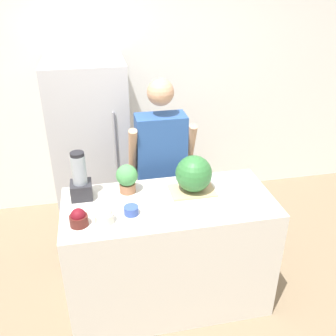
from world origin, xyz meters
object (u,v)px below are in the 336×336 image
Objects in this scene: blender at (80,180)px; potted_plant at (127,178)px; person at (161,171)px; watermelon at (194,174)px; bowl_cherries at (79,218)px; bowl_small_blue at (131,210)px; refrigerator at (92,146)px; bowl_cream at (104,215)px.

blender reaches higher than potted_plant.
person reaches higher than watermelon.
bowl_cherries is 1.22× the size of bowl_small_blue.
watermelon is 2.23× the size of bowl_cherries.
refrigerator reaches higher than bowl_cherries.
refrigerator is 1.13m from potted_plant.
bowl_cream is 0.35× the size of blender.
person is 0.58m from potted_plant.
watermelon reaches higher than bowl_cherries.
watermelon is 0.49m from potted_plant.
bowl_small_blue is (0.34, 0.05, -0.02)m from bowl_cherries.
watermelon is 0.81m from blender.
blender is at bearing -177.95° from potted_plant.
bowl_small_blue is 0.27× the size of blender.
bowl_cream is at bearing -123.99° from person.
blender is (-0.66, -0.44, 0.23)m from person.
person reaches higher than bowl_cream.
person is (0.58, -0.66, 0.01)m from refrigerator.
blender is 0.33m from potted_plant.
bowl_cherries is at bearing -94.10° from refrigerator.
bowl_cherries reaches higher than bowl_small_blue.
person is 0.81m from bowl_small_blue.
refrigerator is at bearing 85.90° from bowl_cherries.
watermelon is at bearing 17.14° from bowl_cherries.
refrigerator is 1.40m from watermelon.
potted_plant is (0.01, 0.29, 0.09)m from bowl_small_blue.
person is 0.59m from watermelon.
blender is at bearing -94.33° from refrigerator.
bowl_cream is at bearing -118.64° from potted_plant.
bowl_cherries is at bearing -93.34° from blender.
watermelon reaches higher than bowl_small_blue.
refrigerator is 7.79× the size of potted_plant.
bowl_cherries is at bearing -179.36° from bowl_cream.
bowl_cream is 1.29× the size of bowl_small_blue.
bowl_cherries is 0.35m from blender.
bowl_cherries reaches higher than bowl_cream.
watermelon is at bearing -74.59° from person.
blender reaches higher than bowl_cherries.
person is at bearing -48.66° from refrigerator.
refrigerator reaches higher than bowl_small_blue.
bowl_small_blue is at bearing -157.40° from watermelon.
bowl_cherries is 0.16m from bowl_cream.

